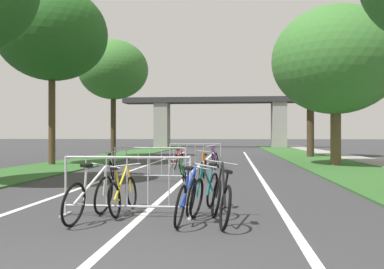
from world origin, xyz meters
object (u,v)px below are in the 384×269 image
object	(u,v)px
bicycle_blue_7	(187,199)
bicycle_black_9	(221,200)
crowd_barrier_nearest	(127,187)
bicycle_orange_1	(203,169)
tree_left_pine_far	(52,34)
bicycle_green_3	(183,172)
tree_right_oak_mid	(336,60)
tree_right_pine_near	(310,64)
crowd_barrier_third	(195,156)
bicycle_red_4	(178,160)
bicycle_teal_0	(205,192)
bicycle_silver_5	(113,168)
tree_left_oak_near	(113,70)
bicycle_white_6	(90,197)
crowd_barrier_second	(150,164)
bicycle_purple_8	(215,160)
bicycle_yellow_2	(123,194)

from	to	relation	value
bicycle_blue_7	bicycle_black_9	size ratio (longest dim) A/B	0.97
crowd_barrier_nearest	bicycle_orange_1	xyz separation A→B (m)	(0.89, 5.97, -0.16)
tree_left_pine_far	bicycle_green_3	xyz separation A→B (m)	(7.07, -6.94, -5.85)
tree_right_oak_mid	tree_right_pine_near	xyz separation A→B (m)	(0.27, 7.74, 1.15)
crowd_barrier_third	bicycle_red_4	distance (m)	0.87
bicycle_teal_0	bicycle_silver_5	xyz separation A→B (m)	(-3.35, 5.52, -0.02)
bicycle_orange_1	bicycle_silver_5	size ratio (longest dim) A/B	1.04
bicycle_red_4	tree_right_oak_mid	bearing A→B (deg)	21.92
tree_left_oak_near	bicycle_white_6	distance (m)	21.55
crowd_barrier_second	bicycle_red_4	xyz separation A→B (m)	(0.21, 4.97, -0.16)
bicycle_red_4	bicycle_purple_8	xyz separation A→B (m)	(1.57, 0.08, 0.03)
crowd_barrier_second	bicycle_orange_1	xyz separation A→B (m)	(1.60, 0.49, -0.16)
tree_left_pine_far	bicycle_silver_5	xyz separation A→B (m)	(4.66, -5.76, -5.84)
bicycle_orange_1	bicycle_green_3	distance (m)	1.21
tree_right_pine_near	bicycle_white_6	distance (m)	22.57
bicycle_orange_1	bicycle_silver_5	bearing A→B (deg)	0.48
tree_left_oak_near	crowd_barrier_third	distance (m)	11.98
crowd_barrier_second	crowd_barrier_third	distance (m)	5.55
tree_left_pine_far	bicycle_teal_0	xyz separation A→B (m)	(8.01, -11.28, -5.82)
bicycle_silver_5	crowd_barrier_nearest	bearing A→B (deg)	-82.61
tree_left_pine_far	bicycle_white_6	world-z (taller)	tree_left_pine_far
tree_left_oak_near	crowd_barrier_third	xyz separation A→B (m)	(6.24, -8.80, -5.20)
bicycle_teal_0	bicycle_orange_1	bearing A→B (deg)	-73.85
bicycle_orange_1	bicycle_blue_7	distance (m)	6.35
crowd_barrier_third	bicycle_red_4	bearing A→B (deg)	-143.46
bicycle_green_3	bicycle_white_6	distance (m)	5.34
tree_right_pine_near	bicycle_yellow_2	world-z (taller)	tree_right_pine_near
tree_left_oak_near	bicycle_purple_8	xyz separation A→B (m)	(7.12, -9.23, -5.34)
bicycle_white_6	crowd_barrier_nearest	bearing A→B (deg)	45.11
bicycle_purple_8	bicycle_black_9	world-z (taller)	bicycle_purple_8
crowd_barrier_third	bicycle_black_9	world-z (taller)	crowd_barrier_third
tree_left_pine_far	bicycle_teal_0	bearing A→B (deg)	-54.64
bicycle_red_4	bicycle_blue_7	size ratio (longest dim) A/B	1.02
crowd_barrier_nearest	bicycle_blue_7	size ratio (longest dim) A/B	1.39
bicycle_orange_1	bicycle_purple_8	bearing A→B (deg)	-90.28
tree_right_oak_mid	crowd_barrier_second	distance (m)	10.93
bicycle_silver_5	tree_left_oak_near	bearing A→B (deg)	95.22
tree_right_pine_near	bicycle_black_9	xyz separation A→B (m)	(-5.13, -20.66, -5.60)
bicycle_teal_0	bicycle_yellow_2	size ratio (longest dim) A/B	1.08
crowd_barrier_second	bicycle_purple_8	distance (m)	5.36
tree_left_oak_near	bicycle_white_6	xyz separation A→B (m)	(5.52, -20.14, -5.33)
crowd_barrier_second	bicycle_purple_8	world-z (taller)	crowd_barrier_second
tree_right_pine_near	bicycle_purple_8	xyz separation A→B (m)	(-5.68, -9.70, -5.60)
tree_right_oak_mid	crowd_barrier_second	bearing A→B (deg)	-135.79
bicycle_green_3	bicycle_black_9	distance (m)	5.45
tree_left_oak_near	bicycle_teal_0	world-z (taller)	tree_left_oak_near
tree_left_pine_far	bicycle_red_4	xyz separation A→B (m)	(6.19, -1.37, -5.84)
crowd_barrier_nearest	crowd_barrier_third	size ratio (longest dim) A/B	1.00
tree_right_oak_mid	bicycle_yellow_2	size ratio (longest dim) A/B	4.48
bicycle_blue_7	crowd_barrier_third	bearing A→B (deg)	98.72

